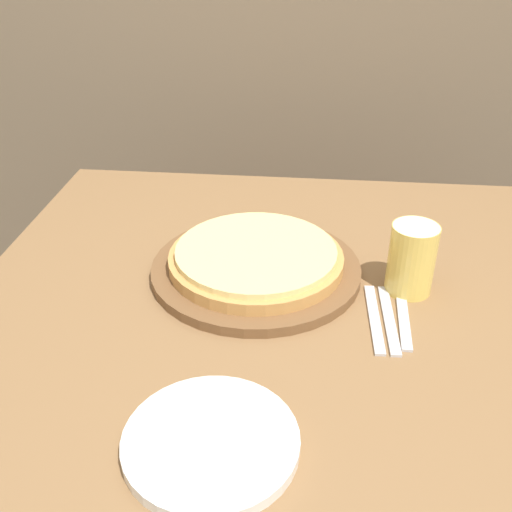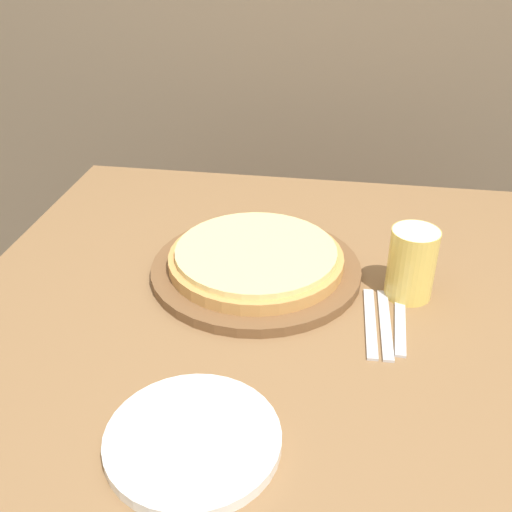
{
  "view_description": "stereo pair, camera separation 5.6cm",
  "coord_description": "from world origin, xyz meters",
  "px_view_note": "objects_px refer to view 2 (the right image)",
  "views": [
    {
      "loc": [
        0.03,
        -0.93,
        1.37
      ],
      "look_at": [
        -0.07,
        0.05,
        0.78
      ],
      "focal_mm": 42.0,
      "sensor_mm": 36.0,
      "label": 1
    },
    {
      "loc": [
        0.08,
        -0.92,
        1.37
      ],
      "look_at": [
        -0.07,
        0.05,
        0.78
      ],
      "focal_mm": 42.0,
      "sensor_mm": 36.0,
      "label": 2
    }
  ],
  "objects_px": {
    "spoon": "(400,325)",
    "beer_glass": "(412,261)",
    "dinner_plate": "(193,439)",
    "fork": "(370,322)",
    "pizza_on_board": "(256,263)",
    "dinner_knife": "(385,324)"
  },
  "relations": [
    {
      "from": "beer_glass",
      "to": "dinner_plate",
      "type": "bearing_deg",
      "value": -126.68
    },
    {
      "from": "dinner_knife",
      "to": "beer_glass",
      "type": "bearing_deg",
      "value": 67.23
    },
    {
      "from": "beer_glass",
      "to": "fork",
      "type": "relative_size",
      "value": 0.68
    },
    {
      "from": "beer_glass",
      "to": "spoon",
      "type": "relative_size",
      "value": 0.8
    },
    {
      "from": "beer_glass",
      "to": "dinner_knife",
      "type": "relative_size",
      "value": 0.68
    },
    {
      "from": "dinner_plate",
      "to": "fork",
      "type": "distance_m",
      "value": 0.39
    },
    {
      "from": "dinner_knife",
      "to": "spoon",
      "type": "bearing_deg",
      "value": 0.0
    },
    {
      "from": "beer_glass",
      "to": "dinner_plate",
      "type": "relative_size",
      "value": 0.56
    },
    {
      "from": "beer_glass",
      "to": "dinner_plate",
      "type": "height_order",
      "value": "beer_glass"
    },
    {
      "from": "beer_glass",
      "to": "dinner_plate",
      "type": "xyz_separation_m",
      "value": [
        -0.3,
        -0.41,
        -0.06
      ]
    },
    {
      "from": "spoon",
      "to": "dinner_knife",
      "type": "bearing_deg",
      "value": 180.0
    },
    {
      "from": "fork",
      "to": "dinner_knife",
      "type": "bearing_deg",
      "value": 0.0
    },
    {
      "from": "beer_glass",
      "to": "dinner_knife",
      "type": "height_order",
      "value": "beer_glass"
    },
    {
      "from": "pizza_on_board",
      "to": "spoon",
      "type": "height_order",
      "value": "pizza_on_board"
    },
    {
      "from": "pizza_on_board",
      "to": "dinner_knife",
      "type": "xyz_separation_m",
      "value": [
        0.24,
        -0.13,
        -0.02
      ]
    },
    {
      "from": "fork",
      "to": "dinner_plate",
      "type": "bearing_deg",
      "value": -127.57
    },
    {
      "from": "pizza_on_board",
      "to": "spoon",
      "type": "relative_size",
      "value": 2.42
    },
    {
      "from": "spoon",
      "to": "beer_glass",
      "type": "bearing_deg",
      "value": 80.39
    },
    {
      "from": "pizza_on_board",
      "to": "beer_glass",
      "type": "xyz_separation_m",
      "value": [
        0.29,
        -0.03,
        0.05
      ]
    },
    {
      "from": "fork",
      "to": "spoon",
      "type": "relative_size",
      "value": 1.18
    },
    {
      "from": "dinner_plate",
      "to": "dinner_knife",
      "type": "xyz_separation_m",
      "value": [
        0.26,
        0.31,
        -0.01
      ]
    },
    {
      "from": "beer_glass",
      "to": "pizza_on_board",
      "type": "bearing_deg",
      "value": 174.81
    }
  ]
}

